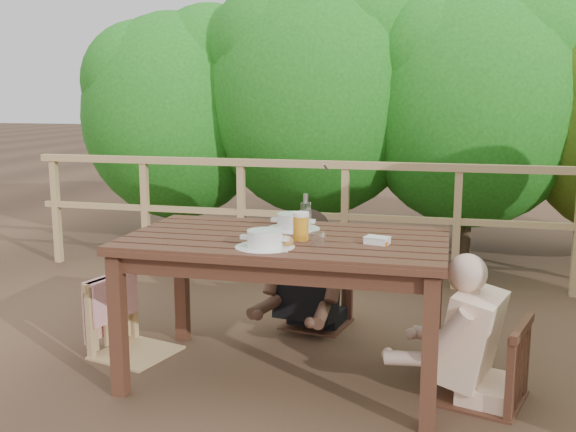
% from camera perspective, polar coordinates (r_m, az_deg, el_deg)
% --- Properties ---
extents(ground, '(60.00, 60.00, 0.00)m').
position_cam_1_polar(ground, '(3.77, -0.19, -13.72)').
color(ground, brown).
rests_on(ground, ground).
extents(table, '(1.69, 0.95, 0.78)m').
position_cam_1_polar(table, '(3.63, -0.19, -8.07)').
color(table, '#3E2217').
rests_on(table, ground).
extents(chair_left, '(0.53, 0.53, 0.87)m').
position_cam_1_polar(chair_left, '(4.05, -13.16, -5.78)').
color(chair_left, tan).
rests_on(chair_left, ground).
extents(chair_far, '(0.47, 0.47, 0.82)m').
position_cam_1_polar(chair_far, '(4.45, 2.50, -4.33)').
color(chair_far, '#3E2217').
rests_on(chair_far, ground).
extents(chair_right, '(0.51, 0.51, 0.83)m').
position_cam_1_polar(chair_right, '(3.51, 16.64, -8.76)').
color(chair_right, '#3E2217').
rests_on(chair_right, ground).
extents(woman, '(0.60, 0.69, 1.24)m').
position_cam_1_polar(woman, '(4.42, 2.58, -1.64)').
color(woman, black).
rests_on(woman, ground).
extents(diner_right, '(0.73, 0.65, 1.24)m').
position_cam_1_polar(diner_right, '(3.45, 17.31, -5.57)').
color(diner_right, beige).
rests_on(diner_right, ground).
extents(railing, '(5.60, 0.10, 1.01)m').
position_cam_1_polar(railing, '(5.50, 4.91, -0.52)').
color(railing, tan).
rests_on(railing, ground).
extents(hedge_row, '(6.60, 1.60, 3.80)m').
position_cam_1_polar(hedge_row, '(6.56, 10.37, 13.33)').
color(hedge_row, '#1E6718').
rests_on(hedge_row, ground).
extents(soup_near, '(0.30, 0.30, 0.10)m').
position_cam_1_polar(soup_near, '(3.28, -2.01, -2.08)').
color(soup_near, white).
rests_on(soup_near, table).
extents(soup_far, '(0.30, 0.30, 0.10)m').
position_cam_1_polar(soup_far, '(3.73, 0.44, -0.55)').
color(soup_far, white).
rests_on(soup_far, table).
extents(bread_roll, '(0.11, 0.08, 0.07)m').
position_cam_1_polar(bread_roll, '(3.33, -0.43, -2.19)').
color(bread_roll, '#A9813E').
rests_on(bread_roll, table).
extents(beer_glass, '(0.08, 0.08, 0.16)m').
position_cam_1_polar(beer_glass, '(3.42, 1.12, -1.00)').
color(beer_glass, orange).
rests_on(beer_glass, table).
extents(bottle, '(0.06, 0.06, 0.24)m').
position_cam_1_polar(bottle, '(3.53, 1.53, -0.01)').
color(bottle, white).
rests_on(bottle, table).
extents(tumbler, '(0.07, 0.07, 0.08)m').
position_cam_1_polar(tumbler, '(3.30, 2.61, -2.13)').
color(tumbler, silver).
rests_on(tumbler, table).
extents(butter_tub, '(0.14, 0.11, 0.05)m').
position_cam_1_polar(butter_tub, '(3.38, 7.68, -2.21)').
color(butter_tub, white).
rests_on(butter_tub, table).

